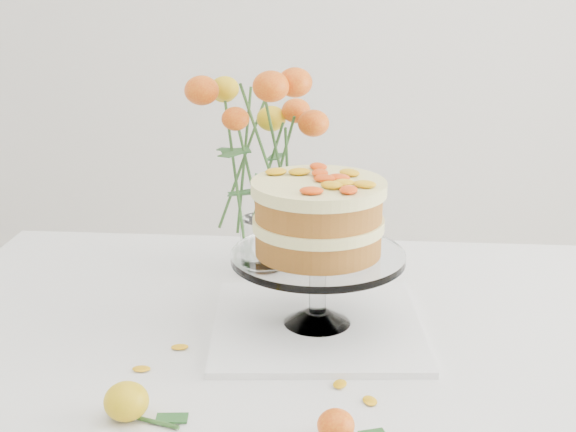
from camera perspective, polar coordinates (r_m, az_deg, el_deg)
name	(u,v)px	position (r m, az deg, el deg)	size (l,w,h in m)	color
table	(353,387)	(1.28, 4.68, -12.04)	(1.43, 0.93, 0.76)	tan
napkin	(317,325)	(1.27, 2.08, -7.78)	(0.32, 0.32, 0.01)	silver
cake_stand	(318,225)	(1.21, 2.17, -0.67)	(0.27, 0.27, 0.24)	silver
rose_vase	(262,143)	(1.42, -1.85, 5.20)	(0.29, 0.29, 0.41)	silver
loose_rose_near	(127,402)	(1.05, -11.40, -12.81)	(0.10, 0.06, 0.05)	gold
loose_rose_far	(336,425)	(1.00, 3.45, -14.64)	(0.08, 0.05, 0.04)	red
stray_petal_a	(270,367)	(1.15, -1.31, -10.70)	(0.03, 0.02, 0.00)	#EFA90F
stray_petal_b	(340,384)	(1.11, 3.71, -11.86)	(0.03, 0.02, 0.00)	#EFA90F
stray_petal_c	(370,401)	(1.08, 5.84, -12.96)	(0.03, 0.02, 0.00)	#EFA90F
stray_petal_d	(180,347)	(1.22, -7.71, -9.24)	(0.03, 0.02, 0.00)	#EFA90F
stray_petal_e	(141,369)	(1.17, -10.39, -10.66)	(0.03, 0.02, 0.00)	#EFA90F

